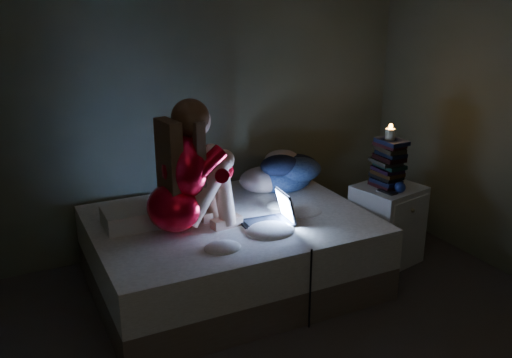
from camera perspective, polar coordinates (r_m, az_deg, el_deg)
wall_back at (r=4.38m, az=-5.95°, el=9.58°), size 3.60×0.02×2.60m
bed at (r=3.93m, az=-2.64°, el=-7.42°), size 1.86×1.39×0.51m
pillow at (r=3.77m, az=-12.32°, el=-3.79°), size 0.41×0.29×0.12m
woman at (r=3.46m, az=-8.55°, el=0.95°), size 0.58×0.42×0.87m
laptop at (r=3.67m, az=1.08°, el=-3.06°), size 0.35×0.26×0.23m
clothes_pile at (r=4.33m, az=2.80°, el=0.93°), size 0.62×0.56×0.31m
nightstand at (r=4.36m, az=13.28°, el=-4.53°), size 0.53×0.49×0.61m
book_stack at (r=4.19m, az=13.41°, el=1.53°), size 0.19×0.25×0.35m
candle at (r=4.14m, az=13.64°, el=4.40°), size 0.07×0.07×0.08m
phone at (r=4.13m, az=13.03°, el=-1.21°), size 0.08×0.15×0.01m
blue_orb at (r=4.12m, az=14.25°, el=-0.86°), size 0.08×0.08×0.08m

